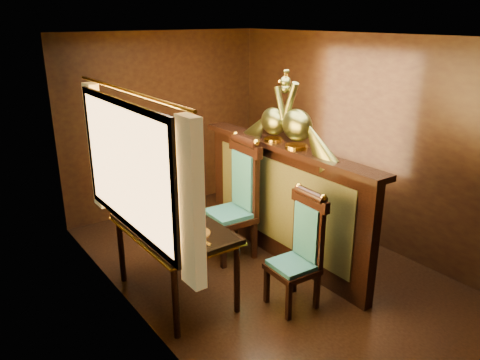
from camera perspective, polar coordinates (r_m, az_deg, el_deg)
The scene contains 8 objects.
ground at distance 5.22m, azimuth 4.40°, elevation -11.55°, with size 5.00×5.00×0.00m, color black.
room_shell at distance 4.57m, azimuth 3.95°, elevation 5.45°, with size 3.04×5.04×2.52m.
partition at distance 5.30m, azimuth 5.17°, elevation -2.49°, with size 0.26×2.70×1.36m.
dining_table at distance 4.60m, azimuth -8.08°, elevation -6.34°, with size 0.80×1.31×0.97m.
chair_left at distance 4.53m, azimuth 7.58°, elevation -7.94°, with size 0.44×0.47×1.18m.
chair_right at distance 5.37m, azimuth -0.13°, elevation -1.75°, with size 0.54×0.57×1.43m.
peacock_left at distance 4.87m, azimuth 7.05°, elevation 8.36°, with size 0.25×0.67×0.80m, color #1A5032, non-canonical shape.
peacock_right at distance 5.16m, azimuth 4.15°, elevation 8.60°, with size 0.23×0.60×0.72m, color #1A5032, non-canonical shape.
Camera 1 is at (-2.93, -3.39, 2.68)m, focal length 35.00 mm.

